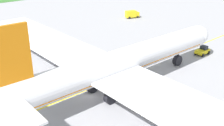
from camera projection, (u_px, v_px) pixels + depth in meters
The scene contains 5 objects.
ground_plane at pixel (89, 97), 51.53m from camera, with size 600.00×600.00×0.00m, color #9E9EA3.
apron_taxi_line at pixel (82, 92), 53.17m from camera, with size 280.00×0.36×0.01m, color yellow.
airliner_foreground at pixel (113, 65), 50.90m from camera, with size 60.03×96.95×16.81m.
pushback_tug at pixel (203, 51), 71.42m from camera, with size 5.82×2.59×2.25m.
service_truck_fuel_bowser at pixel (132, 14), 107.74m from camera, with size 5.83×3.86×2.96m.
Camera 1 is at (-26.47, -36.40, 26.24)m, focal length 43.51 mm.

